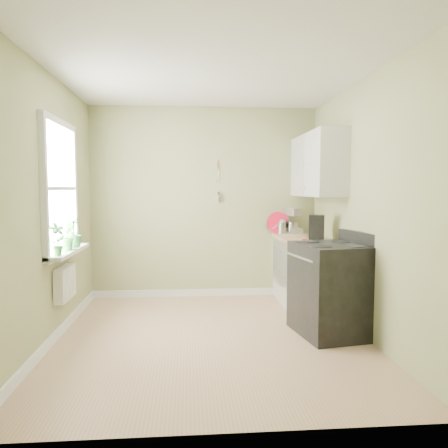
{
  "coord_description": "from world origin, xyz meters",
  "views": [
    {
      "loc": [
        -0.23,
        -4.43,
        1.54
      ],
      "look_at": [
        0.18,
        0.55,
        1.14
      ],
      "focal_mm": 35.0,
      "sensor_mm": 36.0,
      "label": 1
    }
  ],
  "objects": [
    {
      "name": "wall_back",
      "position": [
        0.0,
        1.81,
        1.35
      ],
      "size": [
        3.2,
        0.02,
        2.7
      ],
      "primitive_type": "cube",
      "color": "tan",
      "rests_on": "floor"
    },
    {
      "name": "kettle",
      "position": [
        1.09,
        1.63,
        1.02
      ],
      "size": [
        0.21,
        0.12,
        0.21
      ],
      "color": "silver",
      "rests_on": "countertop"
    },
    {
      "name": "jar",
      "position": [
        1.06,
        0.3,
        0.95
      ],
      "size": [
        0.07,
        0.07,
        0.07
      ],
      "color": "#ADA689",
      "rests_on": "countertop"
    },
    {
      "name": "radiator",
      "position": [
        -1.54,
        0.25,
        0.55
      ],
      "size": [
        0.12,
        0.5,
        0.35
      ],
      "primitive_type": "cube",
      "color": "white",
      "rests_on": "wall_left"
    },
    {
      "name": "stove",
      "position": [
        1.28,
        0.02,
        0.49
      ],
      "size": [
        0.81,
        0.89,
        1.09
      ],
      "color": "black",
      "rests_on": "floor"
    },
    {
      "name": "window",
      "position": [
        -1.58,
        0.3,
        1.55
      ],
      "size": [
        0.06,
        1.14,
        1.44
      ],
      "color": "white",
      "rests_on": "wall_left"
    },
    {
      "name": "base_cabinets",
      "position": [
        1.3,
        1.0,
        0.43
      ],
      "size": [
        0.6,
        1.6,
        0.87
      ],
      "primitive_type": "cube",
      "color": "silver",
      "rests_on": "floor"
    },
    {
      "name": "plant_b",
      "position": [
        -1.5,
        0.23,
        1.05
      ],
      "size": [
        0.18,
        0.2,
        0.3
      ],
      "primitive_type": "imported",
      "rotation": [
        0.0,
        0.0,
        1.92
      ],
      "color": "#377E3A",
      "rests_on": "window_sill"
    },
    {
      "name": "upper_cabinets",
      "position": [
        1.43,
        1.1,
        1.85
      ],
      "size": [
        0.35,
        1.4,
        0.8
      ],
      "primitive_type": "cube",
      "color": "silver",
      "rests_on": "wall_right"
    },
    {
      "name": "ceiling",
      "position": [
        0.0,
        0.0,
        2.71
      ],
      "size": [
        3.2,
        3.6,
        0.02
      ],
      "primitive_type": "cube",
      "color": "white",
      "rests_on": "wall_back"
    },
    {
      "name": "coffee_maker",
      "position": [
        1.33,
        0.78,
        1.06
      ],
      "size": [
        0.23,
        0.24,
        0.32
      ],
      "color": "black",
      "rests_on": "countertop"
    },
    {
      "name": "wall_left",
      "position": [
        -1.61,
        0.0,
        1.35
      ],
      "size": [
        0.02,
        3.6,
        2.7
      ],
      "primitive_type": "cube",
      "color": "tan",
      "rests_on": "floor"
    },
    {
      "name": "wall_right",
      "position": [
        1.61,
        0.0,
        1.35
      ],
      "size": [
        0.02,
        3.6,
        2.7
      ],
      "primitive_type": "cube",
      "color": "tan",
      "rests_on": "floor"
    },
    {
      "name": "countertop",
      "position": [
        1.29,
        1.0,
        0.89
      ],
      "size": [
        0.64,
        1.6,
        0.04
      ],
      "primitive_type": "cube",
      "color": "tan",
      "rests_on": "base_cabinets"
    },
    {
      "name": "floor",
      "position": [
        0.0,
        0.0,
        -0.01
      ],
      "size": [
        3.2,
        3.6,
        0.02
      ],
      "primitive_type": "cube",
      "color": "tan",
      "rests_on": "ground"
    },
    {
      "name": "plant_c",
      "position": [
        -1.5,
        0.5,
        1.06
      ],
      "size": [
        0.21,
        0.21,
        0.32
      ],
      "primitive_type": "imported",
      "rotation": [
        0.0,
        0.0,
        4.55
      ],
      "color": "#377E3A",
      "rests_on": "window_sill"
    },
    {
      "name": "red_tray",
      "position": [
        1.05,
        1.72,
        1.06
      ],
      "size": [
        0.31,
        0.08,
        0.31
      ],
      "primitive_type": "cylinder",
      "rotation": [
        1.45,
        0.0,
        -0.07
      ],
      "color": "red",
      "rests_on": "countertop"
    },
    {
      "name": "wall_utensils",
      "position": [
        0.2,
        1.78,
        1.56
      ],
      "size": [
        0.02,
        0.14,
        0.58
      ],
      "color": "tan",
      "rests_on": "wall_back"
    },
    {
      "name": "plant_a",
      "position": [
        -1.5,
        -0.13,
        1.06
      ],
      "size": [
        0.21,
        0.21,
        0.33
      ],
      "primitive_type": "imported",
      "rotation": [
        0.0,
        0.0,
        0.8
      ],
      "color": "#377E3A",
      "rests_on": "window_sill"
    },
    {
      "name": "window_sill",
      "position": [
        -1.51,
        0.3,
        0.88
      ],
      "size": [
        0.18,
        1.14,
        0.04
      ],
      "primitive_type": "cube",
      "color": "white",
      "rests_on": "wall_left"
    },
    {
      "name": "stand_mixer",
      "position": [
        1.25,
        1.74,
        1.08
      ],
      "size": [
        0.3,
        0.36,
        0.39
      ],
      "color": "#B2B2B7",
      "rests_on": "countertop"
    }
  ]
}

